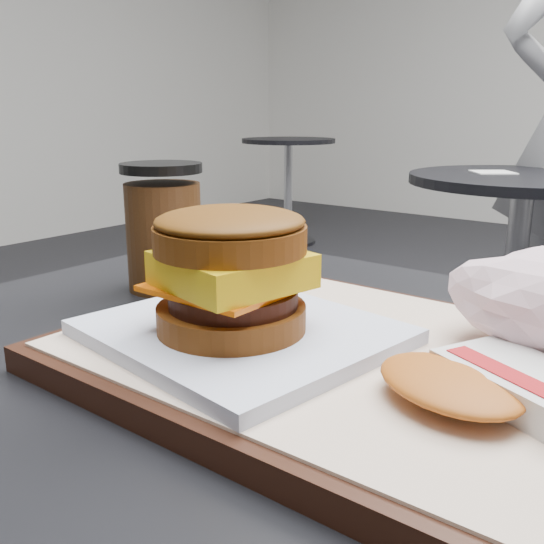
{
  "coord_description": "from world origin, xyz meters",
  "views": [
    {
      "loc": [
        0.19,
        -0.32,
        0.94
      ],
      "look_at": [
        -0.06,
        0.0,
        0.83
      ],
      "focal_mm": 40.0,
      "sensor_mm": 36.0,
      "label": 1
    }
  ],
  "objects": [
    {
      "name": "neighbor_table",
      "position": [
        -0.35,
        1.65,
        0.55
      ],
      "size": [
        0.7,
        0.7,
        0.75
      ],
      "color": "black",
      "rests_on": "ground"
    },
    {
      "name": "coffee_cup",
      "position": [
        -0.25,
        0.08,
        0.83
      ],
      "size": [
        0.08,
        0.08,
        0.12
      ],
      "color": "#3A200E",
      "rests_on": "customer_table"
    },
    {
      "name": "bg_table_mid",
      "position": [
        -2.4,
        3.2,
        0.56
      ],
      "size": [
        0.66,
        0.66,
        0.75
      ],
      "color": "black",
      "rests_on": "ground"
    },
    {
      "name": "breakfast_sandwich",
      "position": [
        -0.07,
        -0.03,
        0.83
      ],
      "size": [
        0.21,
        0.19,
        0.09
      ],
      "color": "white",
      "rests_on": "serving_tray"
    },
    {
      "name": "serving_tray",
      "position": [
        0.0,
        0.01,
        0.78
      ],
      "size": [
        0.38,
        0.28,
        0.02
      ],
      "color": "black",
      "rests_on": "customer_table"
    },
    {
      "name": "hash_brown",
      "position": [
        0.1,
        -0.01,
        0.8
      ],
      "size": [
        0.13,
        0.12,
        0.02
      ],
      "color": "silver",
      "rests_on": "serving_tray"
    },
    {
      "name": "napkin",
      "position": [
        -0.45,
        1.65,
        0.75
      ],
      "size": [
        0.17,
        0.17,
        0.0
      ],
      "primitive_type": "cube",
      "rotation": [
        0.0,
        0.0,
        0.67
      ],
      "color": "white",
      "rests_on": "neighbor_table"
    }
  ]
}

